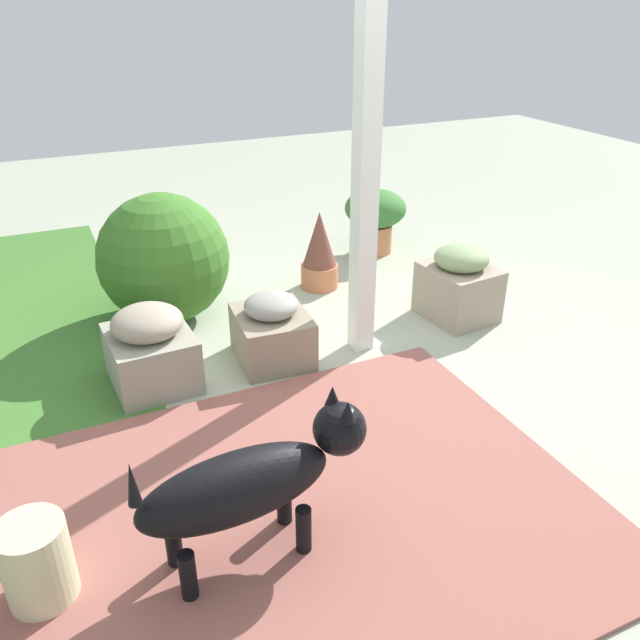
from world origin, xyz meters
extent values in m
plane|color=#A1A790|center=(0.00, 0.00, 0.00)|extent=(12.00, 12.00, 0.00)
cube|color=#95564B|center=(-0.72, 0.76, 0.01)|extent=(1.80, 2.40, 0.02)
cube|color=white|center=(0.36, -0.15, 1.08)|extent=(0.11, 0.11, 2.17)
cube|color=gray|center=(0.45, -0.87, 0.17)|extent=(0.46, 0.41, 0.33)
ellipsoid|color=gray|center=(0.45, -0.87, 0.39)|extent=(0.33, 0.33, 0.15)
cube|color=gray|center=(0.44, 0.35, 0.14)|extent=(0.47, 0.41, 0.28)
ellipsoid|color=gray|center=(0.44, 0.35, 0.33)|extent=(0.29, 0.29, 0.13)
cube|color=gray|center=(0.46, 1.00, 0.15)|extent=(0.48, 0.43, 0.29)
ellipsoid|color=gray|center=(0.46, 1.00, 0.35)|extent=(0.36, 0.36, 0.16)
sphere|color=#376B23|center=(1.17, 0.76, 0.39)|extent=(0.78, 0.78, 0.78)
cylinder|color=#BD754C|center=(1.64, -0.94, 0.11)|extent=(0.27, 0.27, 0.22)
ellipsoid|color=#36712E|center=(1.64, -0.94, 0.35)|extent=(0.46, 0.46, 0.28)
cylinder|color=#C6724D|center=(1.21, -0.28, 0.08)|extent=(0.25, 0.25, 0.16)
cone|color=brown|center=(1.21, -0.28, 0.35)|extent=(0.23, 0.23, 0.37)
ellipsoid|color=black|center=(-0.84, 0.96, 0.33)|extent=(0.27, 0.70, 0.25)
sphere|color=black|center=(-0.81, 0.56, 0.44)|extent=(0.20, 0.20, 0.20)
cone|color=black|center=(-0.76, 0.57, 0.54)|extent=(0.06, 0.06, 0.08)
cone|color=black|center=(-0.87, 0.56, 0.54)|extent=(0.06, 0.06, 0.08)
cylinder|color=black|center=(-0.74, 0.76, 0.10)|extent=(0.06, 0.06, 0.21)
cylinder|color=black|center=(-0.90, 0.75, 0.10)|extent=(0.06, 0.06, 0.21)
cylinder|color=black|center=(-0.77, 1.18, 0.10)|extent=(0.06, 0.06, 0.21)
cylinder|color=black|center=(-0.93, 1.17, 0.10)|extent=(0.06, 0.06, 0.21)
cone|color=black|center=(-0.86, 1.29, 0.49)|extent=(0.05, 0.05, 0.16)
cylinder|color=beige|center=(-0.72, 1.61, 0.16)|extent=(0.23, 0.23, 0.32)
camera|label=1|loc=(-2.48, 1.40, 1.83)|focal=36.30mm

